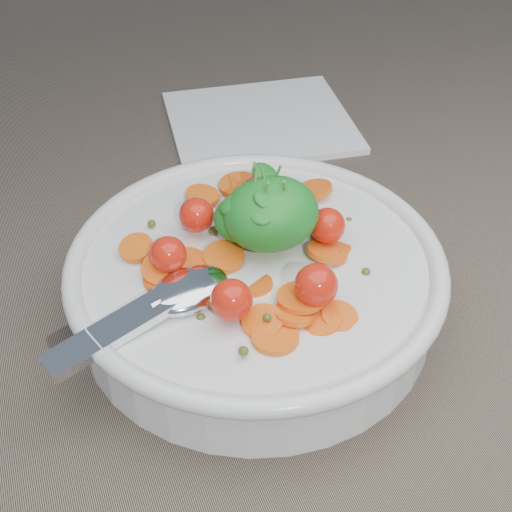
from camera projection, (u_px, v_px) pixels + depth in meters
name	position (u px, v px, depth m)	size (l,w,h in m)	color
ground	(280.00, 308.00, 0.52)	(6.00, 6.00, 0.00)	#796857
bowl	(256.00, 280.00, 0.50)	(0.28, 0.26, 0.11)	white
napkin	(260.00, 122.00, 0.72)	(0.18, 0.16, 0.01)	white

